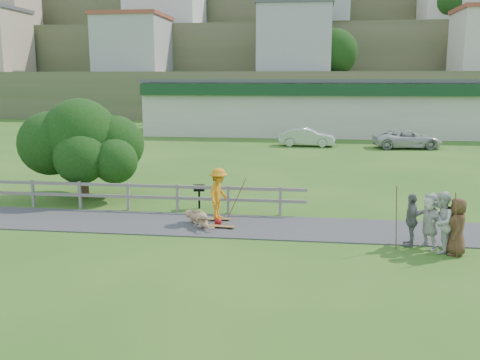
{
  "coord_description": "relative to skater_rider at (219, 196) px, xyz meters",
  "views": [
    {
      "loc": [
        3.15,
        -16.49,
        5.11
      ],
      "look_at": [
        0.63,
        2.0,
        1.58
      ],
      "focal_mm": 40.0,
      "sensor_mm": 36.0,
      "label": 1
    }
  ],
  "objects": [
    {
      "name": "skater_fallen",
      "position": [
        -0.53,
        -0.86,
        -0.61
      ],
      "size": [
        1.63,
        1.43,
        0.64
      ],
      "primitive_type": "imported",
      "rotation": [
        0.0,
        0.0,
        0.68
      ],
      "color": "tan",
      "rests_on": "ground"
    },
    {
      "name": "fence",
      "position": [
        -4.46,
        1.21,
        -0.21
      ],
      "size": [
        15.05,
        0.1,
        1.1
      ],
      "color": "slate",
      "rests_on": "ground"
    },
    {
      "name": "hillside",
      "position": [
        0.16,
        89.22,
        13.48
      ],
      "size": [
        220.0,
        67.0,
        47.5
      ],
      "color": "#475532",
      "rests_on": "ground"
    },
    {
      "name": "helmet",
      "position": [
        0.07,
        -0.51,
        -0.8
      ],
      "size": [
        0.26,
        0.26,
        0.26
      ],
      "primitive_type": "sphere",
      "color": "#A71510",
      "rests_on": "ground"
    },
    {
      "name": "spectator_a",
      "position": [
        7.17,
        -2.57,
        -0.01
      ],
      "size": [
        0.98,
        1.1,
        1.86
      ],
      "primitive_type": "imported",
      "rotation": [
        0.0,
        0.0,
        4.34
      ],
      "color": "silver",
      "rests_on": "ground"
    },
    {
      "name": "longboard_fallen",
      "position": [
        0.27,
        -0.96,
        -0.88
      ],
      "size": [
        0.94,
        0.32,
        0.1
      ],
      "primitive_type": null,
      "rotation": [
        0.0,
        0.0,
        -0.1
      ],
      "color": "olive",
      "rests_on": "ground"
    },
    {
      "name": "pole_spec_right",
      "position": [
        7.46,
        -3.07,
        0.04
      ],
      "size": [
        0.03,
        0.03,
        1.95
      ],
      "primitive_type": "cylinder",
      "color": "brown",
      "rests_on": "ground"
    },
    {
      "name": "strip_mall",
      "position": [
        4.16,
        32.85,
        1.64
      ],
      "size": [
        32.5,
        10.75,
        5.1
      ],
      "color": "beige",
      "rests_on": "ground"
    },
    {
      "name": "bbq",
      "position": [
        -1.12,
        1.86,
        -0.46
      ],
      "size": [
        0.5,
        0.42,
        0.96
      ],
      "primitive_type": null,
      "rotation": [
        0.0,
        0.0,
        0.21
      ],
      "color": "black",
      "rests_on": "ground"
    },
    {
      "name": "tree",
      "position": [
        -6.59,
        3.2,
        0.9
      ],
      "size": [
        5.23,
        5.23,
        3.67
      ],
      "primitive_type": null,
      "color": "black",
      "rests_on": "ground"
    },
    {
      "name": "car_silver",
      "position": [
        2.91,
        22.8,
        -0.24
      ],
      "size": [
        4.34,
        1.79,
        1.4
      ],
      "primitive_type": "imported",
      "rotation": [
        0.0,
        0.0,
        1.5
      ],
      "color": "silver",
      "rests_on": "ground"
    },
    {
      "name": "longboard_rider",
      "position": [
        0.0,
        0.0,
        -0.89
      ],
      "size": [
        0.85,
        0.3,
        0.09
      ],
      "primitive_type": null,
      "rotation": [
        0.0,
        0.0,
        0.12
      ],
      "color": "olive",
      "rests_on": "ground"
    },
    {
      "name": "car_white",
      "position": [
        10.35,
        22.47,
        -0.24
      ],
      "size": [
        5.21,
        2.87,
        1.38
      ],
      "primitive_type": "imported",
      "rotation": [
        0.0,
        0.0,
        1.69
      ],
      "color": "silver",
      "rests_on": "ground"
    },
    {
      "name": "spectator_c",
      "position": [
        7.58,
        -2.74,
        -0.08
      ],
      "size": [
        0.7,
        0.93,
        1.71
      ],
      "primitive_type": "imported",
      "rotation": [
        0.0,
        0.0,
        4.52
      ],
      "color": "#543721",
      "rests_on": "ground"
    },
    {
      "name": "pole_spec_left",
      "position": [
        5.88,
        -2.45,
        0.05
      ],
      "size": [
        0.03,
        0.03,
        1.96
      ],
      "primitive_type": "cylinder",
      "color": "brown",
      "rests_on": "ground"
    },
    {
      "name": "ground",
      "position": [
        0.16,
        -2.09,
        -0.93
      ],
      "size": [
        260.0,
        260.0,
        0.0
      ],
      "primitive_type": "plane",
      "color": "#295D1A",
      "rests_on": "ground"
    },
    {
      "name": "spectator_d",
      "position": [
        6.92,
        -2.21,
        -0.06
      ],
      "size": [
        1.21,
        1.67,
        1.74
      ],
      "primitive_type": "imported",
      "rotation": [
        0.0,
        0.0,
        5.2
      ],
      "color": "silver",
      "rests_on": "ground"
    },
    {
      "name": "spectator_b",
      "position": [
        6.4,
        -2.05,
        -0.11
      ],
      "size": [
        0.5,
        1.01,
        1.66
      ],
      "primitive_type": "imported",
      "rotation": [
        0.0,
        0.0,
        4.61
      ],
      "color": "slate",
      "rests_on": "ground"
    },
    {
      "name": "pole_rider",
      "position": [
        0.6,
        0.4,
        -0.09
      ],
      "size": [
        0.03,
        0.03,
        1.7
      ],
      "primitive_type": "cylinder",
      "color": "brown",
      "rests_on": "ground"
    },
    {
      "name": "skater_rider",
      "position": [
        0.0,
        0.0,
        0.0
      ],
      "size": [
        0.92,
        1.32,
        1.87
      ],
      "primitive_type": "imported",
      "rotation": [
        0.0,
        0.0,
        1.37
      ],
      "color": "orange",
      "rests_on": "ground"
    },
    {
      "name": "path",
      "position": [
        0.16,
        -0.59,
        -0.91
      ],
      "size": [
        34.0,
        3.0,
        0.04
      ],
      "primitive_type": "cube",
      "color": "#363638",
      "rests_on": "ground"
    }
  ]
}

